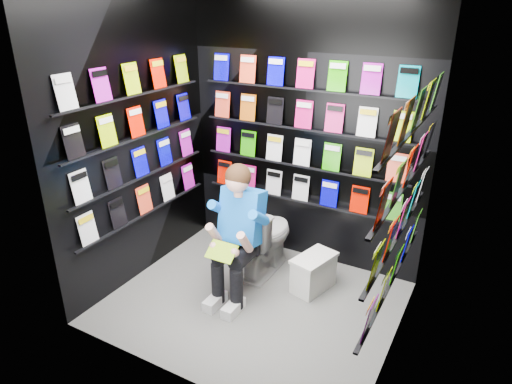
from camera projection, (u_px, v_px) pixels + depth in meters
The scene contains 13 objects.
floor at pixel (253, 302), 4.04m from camera, with size 2.40×2.40×0.00m, color slate.
wall_back at pixel (304, 133), 4.34m from camera, with size 2.40×0.04×2.60m, color black.
wall_front at pixel (171, 213), 2.73m from camera, with size 2.40×0.04×2.60m, color black.
wall_left at pixel (136, 142), 4.07m from camera, with size 0.04×2.00×2.60m, color black.
wall_right at pixel (412, 194), 2.99m from camera, with size 0.04×2.00×2.60m, color black.
comics_back at pixel (303, 134), 4.31m from camera, with size 2.10×0.06×1.37m, color #F31400, non-canonical shape.
comics_left at pixel (138, 142), 4.05m from camera, with size 0.06×1.70×1.37m, color #F31400, non-canonical shape.
comics_right at pixel (407, 192), 3.01m from camera, with size 0.06×1.70×1.37m, color #F31400, non-canonical shape.
toilet at pixel (264, 237), 4.39m from camera, with size 0.42×0.75×0.73m, color white.
longbox at pixel (313, 274), 4.18m from camera, with size 0.23×0.41×0.31m, color white.
longbox_lid at pixel (314, 258), 4.11m from camera, with size 0.25×0.43×0.03m, color white.
reader at pixel (243, 216), 3.93m from camera, with size 0.49×0.72×1.32m, color blue, non-canonical shape.
held_comic at pixel (222, 252), 3.72m from camera, with size 0.25×0.01×0.17m, color green.
Camera 1 is at (1.64, -2.90, 2.48)m, focal length 32.00 mm.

